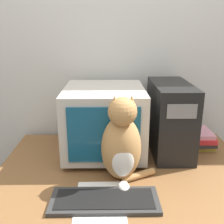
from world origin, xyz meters
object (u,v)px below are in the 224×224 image
object	(u,v)px
crt_monitor	(104,120)
book_stack	(201,139)
keyboard	(105,201)
pen	(76,189)
cat	(122,144)
computer_tower	(170,118)

from	to	relation	value
crt_monitor	book_stack	xyz separation A→B (m)	(0.59, 0.07, -0.15)
keyboard	pen	bearing A→B (deg)	145.21
book_stack	crt_monitor	bearing A→B (deg)	-173.00
crt_monitor	cat	size ratio (longest dim) A/B	1.13
keyboard	cat	xyz separation A→B (m)	(0.08, 0.19, 0.17)
cat	book_stack	world-z (taller)	cat
cat	pen	xyz separation A→B (m)	(-0.21, -0.10, -0.18)
crt_monitor	keyboard	bearing A→B (deg)	-89.34
crt_monitor	keyboard	world-z (taller)	crt_monitor
crt_monitor	book_stack	bearing A→B (deg)	7.00
computer_tower	cat	world-z (taller)	cat
keyboard	book_stack	distance (m)	0.80
computer_tower	pen	xyz separation A→B (m)	(-0.51, -0.41, -0.20)
book_stack	pen	distance (m)	0.85
computer_tower	pen	world-z (taller)	computer_tower
cat	book_stack	xyz separation A→B (m)	(0.51, 0.36, -0.13)
computer_tower	cat	size ratio (longest dim) A/B	1.07
keyboard	book_stack	bearing A→B (deg)	42.81
keyboard	computer_tower	bearing A→B (deg)	53.08
crt_monitor	book_stack	size ratio (longest dim) A/B	2.37
cat	keyboard	bearing A→B (deg)	-116.86
computer_tower	book_stack	distance (m)	0.27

